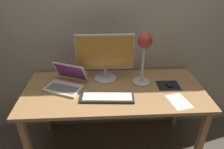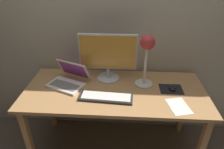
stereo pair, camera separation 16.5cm
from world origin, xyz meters
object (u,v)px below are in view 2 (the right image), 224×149
at_px(monitor, 108,55).
at_px(mouse, 172,88).
at_px(keyboard_main, 106,97).
at_px(desk_lamp, 147,51).
at_px(laptop, 69,78).

xyz_separation_m(monitor, mouse, (0.58, -0.16, -0.23)).
height_order(keyboard_main, desk_lamp, desk_lamp).
bearing_deg(keyboard_main, laptop, 148.47).
distance_m(monitor, keyboard_main, 0.40).
bearing_deg(keyboard_main, monitor, 91.45).
distance_m(laptop, mouse, 0.93).
height_order(laptop, desk_lamp, desk_lamp).
relative_size(monitor, mouse, 5.47).
xyz_separation_m(monitor, laptop, (-0.35, -0.10, -0.19)).
bearing_deg(laptop, monitor, 16.58).
bearing_deg(laptop, mouse, -3.15).
distance_m(keyboard_main, mouse, 0.60).
height_order(keyboard_main, laptop, laptop).
bearing_deg(monitor, mouse, -14.99).
relative_size(keyboard_main, mouse, 4.67).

